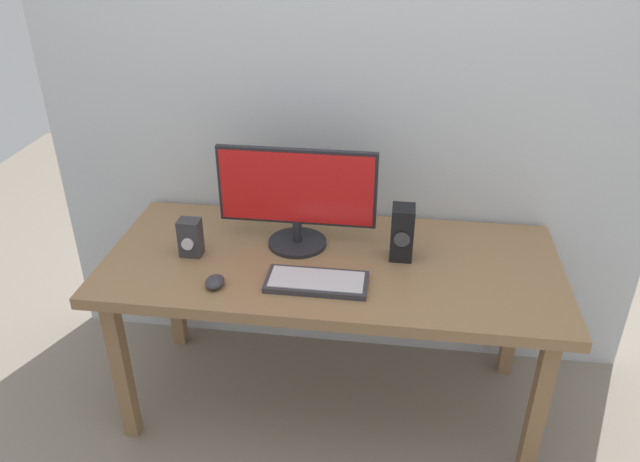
{
  "coord_description": "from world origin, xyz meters",
  "views": [
    {
      "loc": [
        0.23,
        -1.98,
        1.95
      ],
      "look_at": [
        -0.04,
        0.0,
        0.84
      ],
      "focal_mm": 34.42,
      "sensor_mm": 36.0,
      "label": 1
    }
  ],
  "objects_px": {
    "keyboard_primary": "(317,282)",
    "monitor": "(297,195)",
    "mouse": "(215,282)",
    "audio_controller": "(190,238)",
    "speaker_right": "(402,233)",
    "desk": "(331,274)"
  },
  "relations": [
    {
      "from": "speaker_right",
      "to": "desk",
      "type": "bearing_deg",
      "value": -168.28
    },
    {
      "from": "monitor",
      "to": "keyboard_primary",
      "type": "xyz_separation_m",
      "value": [
        0.12,
        -0.28,
        -0.2
      ]
    },
    {
      "from": "desk",
      "to": "speaker_right",
      "type": "bearing_deg",
      "value": 11.72
    },
    {
      "from": "monitor",
      "to": "audio_controller",
      "type": "bearing_deg",
      "value": -160.48
    },
    {
      "from": "mouse",
      "to": "speaker_right",
      "type": "height_order",
      "value": "speaker_right"
    },
    {
      "from": "monitor",
      "to": "audio_controller",
      "type": "relative_size",
      "value": 4.13
    },
    {
      "from": "audio_controller",
      "to": "mouse",
      "type": "bearing_deg",
      "value": -53.3
    },
    {
      "from": "desk",
      "to": "mouse",
      "type": "bearing_deg",
      "value": -148.41
    },
    {
      "from": "keyboard_primary",
      "to": "speaker_right",
      "type": "xyz_separation_m",
      "value": [
        0.29,
        0.23,
        0.1
      ]
    },
    {
      "from": "keyboard_primary",
      "to": "audio_controller",
      "type": "height_order",
      "value": "audio_controller"
    },
    {
      "from": "desk",
      "to": "audio_controller",
      "type": "bearing_deg",
      "value": -176.12
    },
    {
      "from": "monitor",
      "to": "speaker_right",
      "type": "distance_m",
      "value": 0.42
    },
    {
      "from": "keyboard_primary",
      "to": "audio_controller",
      "type": "relative_size",
      "value": 2.46
    },
    {
      "from": "monitor",
      "to": "mouse",
      "type": "bearing_deg",
      "value": -125.21
    },
    {
      "from": "keyboard_primary",
      "to": "mouse",
      "type": "relative_size",
      "value": 4.19
    },
    {
      "from": "monitor",
      "to": "mouse",
      "type": "relative_size",
      "value": 7.02
    },
    {
      "from": "mouse",
      "to": "audio_controller",
      "type": "bearing_deg",
      "value": 129.71
    },
    {
      "from": "keyboard_primary",
      "to": "speaker_right",
      "type": "relative_size",
      "value": 1.72
    },
    {
      "from": "keyboard_primary",
      "to": "monitor",
      "type": "bearing_deg",
      "value": 112.49
    },
    {
      "from": "keyboard_primary",
      "to": "speaker_right",
      "type": "bearing_deg",
      "value": 38.29
    },
    {
      "from": "desk",
      "to": "monitor",
      "type": "height_order",
      "value": "monitor"
    },
    {
      "from": "keyboard_primary",
      "to": "desk",
      "type": "bearing_deg",
      "value": 79.75
    }
  ]
}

